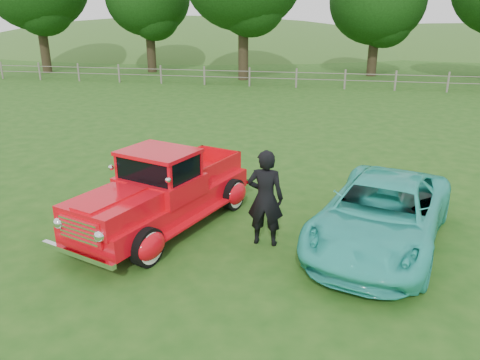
% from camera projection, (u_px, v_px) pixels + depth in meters
% --- Properties ---
extents(ground, '(140.00, 140.00, 0.00)m').
position_uv_depth(ground, '(199.00, 252.00, 9.34)').
color(ground, '#1F5015').
rests_on(ground, ground).
extents(distant_hills, '(116.00, 60.00, 18.00)m').
position_uv_depth(distant_hills, '(289.00, 80.00, 66.47)').
color(distant_hills, '#376927').
rests_on(distant_hills, ground).
extents(fence_line, '(48.00, 0.12, 1.20)m').
position_uv_depth(fence_line, '(296.00, 78.00, 29.42)').
color(fence_line, gray).
rests_on(fence_line, ground).
extents(tree_near_east, '(6.80, 6.80, 8.33)m').
position_uv_depth(tree_near_east, '(378.00, 1.00, 33.36)').
color(tree_near_east, black).
rests_on(tree_near_east, ground).
extents(red_pickup, '(3.35, 5.28, 1.78)m').
position_uv_depth(red_pickup, '(163.00, 193.00, 10.24)').
color(red_pickup, black).
rests_on(red_pickup, ground).
extents(teal_sedan, '(3.54, 5.33, 1.36)m').
position_uv_depth(teal_sedan, '(382.00, 214.00, 9.45)').
color(teal_sedan, '#31C6B6').
rests_on(teal_sedan, ground).
extents(man, '(0.74, 0.49, 2.01)m').
position_uv_depth(man, '(265.00, 198.00, 9.37)').
color(man, black).
rests_on(man, ground).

